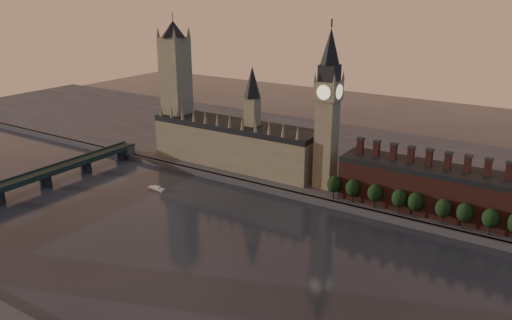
{
  "coord_description": "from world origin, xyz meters",
  "views": [
    {
      "loc": [
        138.06,
        -172.26,
        126.4
      ],
      "look_at": [
        -8.23,
        55.0,
        34.82
      ],
      "focal_mm": 35.0,
      "sensor_mm": 36.0,
      "label": 1
    }
  ],
  "objects_px": {
    "river_boat": "(156,188)",
    "westminster_bridge": "(18,185)",
    "victoria_tower": "(176,84)",
    "big_ben": "(328,108)"
  },
  "relations": [
    {
      "from": "river_boat",
      "to": "victoria_tower",
      "type": "bearing_deg",
      "value": 117.34
    },
    {
      "from": "river_boat",
      "to": "westminster_bridge",
      "type": "bearing_deg",
      "value": -141.93
    },
    {
      "from": "big_ben",
      "to": "river_boat",
      "type": "distance_m",
      "value": 125.32
    },
    {
      "from": "big_ben",
      "to": "westminster_bridge",
      "type": "height_order",
      "value": "big_ben"
    },
    {
      "from": "victoria_tower",
      "to": "big_ben",
      "type": "height_order",
      "value": "victoria_tower"
    },
    {
      "from": "victoria_tower",
      "to": "big_ben",
      "type": "relative_size",
      "value": 1.01
    },
    {
      "from": "big_ben",
      "to": "westminster_bridge",
      "type": "relative_size",
      "value": 0.54
    },
    {
      "from": "victoria_tower",
      "to": "river_boat",
      "type": "xyz_separation_m",
      "value": [
        33.48,
        -62.16,
        -58.14
      ]
    },
    {
      "from": "big_ben",
      "to": "westminster_bridge",
      "type": "xyz_separation_m",
      "value": [
        -165.0,
        -112.7,
        -49.39
      ]
    },
    {
      "from": "big_ben",
      "to": "westminster_bridge",
      "type": "distance_m",
      "value": 205.83
    }
  ]
}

